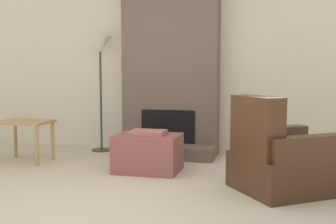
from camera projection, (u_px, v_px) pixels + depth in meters
ground_plane at (90, 216)px, 3.35m from camera, size 24.00×24.00×0.00m
wall_back at (174, 61)px, 6.04m from camera, size 7.81×0.06×2.60m
fireplace at (170, 67)px, 5.83m from camera, size 1.34×0.72×2.60m
ottoman at (148, 152)px, 4.84m from camera, size 0.72×0.55×0.48m
armchair at (282, 163)px, 4.03m from camera, size 1.22×1.18×0.92m
side_table at (25, 127)px, 5.34m from camera, size 0.63×0.46×0.53m
floor_lamp_left at (100, 53)px, 6.00m from camera, size 0.33×0.33×1.64m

